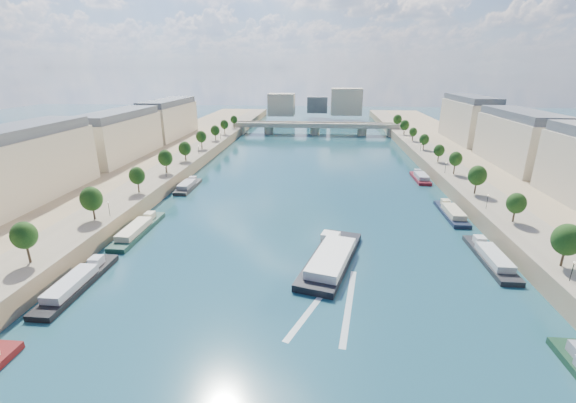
# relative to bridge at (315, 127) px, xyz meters

# --- Properties ---
(ground) EXTENTS (700.00, 700.00, 0.00)m
(ground) POSITION_rel_bridge_xyz_m (0.00, -142.78, -5.08)
(ground) COLOR #0D393D
(ground) RESTS_ON ground
(quay_left) EXTENTS (44.00, 520.00, 5.00)m
(quay_left) POSITION_rel_bridge_xyz_m (-72.00, -142.78, -2.58)
(quay_left) COLOR #9E8460
(quay_left) RESTS_ON ground
(quay_right) EXTENTS (44.00, 520.00, 5.00)m
(quay_right) POSITION_rel_bridge_xyz_m (72.00, -142.78, -2.58)
(quay_right) COLOR #9E8460
(quay_right) RESTS_ON ground
(pave_left) EXTENTS (14.00, 520.00, 0.10)m
(pave_left) POSITION_rel_bridge_xyz_m (-57.00, -142.78, -0.03)
(pave_left) COLOR gray
(pave_left) RESTS_ON quay_left
(pave_right) EXTENTS (14.00, 520.00, 0.10)m
(pave_right) POSITION_rel_bridge_xyz_m (57.00, -142.78, -0.03)
(pave_right) COLOR gray
(pave_right) RESTS_ON quay_right
(trees_left) EXTENTS (4.80, 268.80, 8.26)m
(trees_left) POSITION_rel_bridge_xyz_m (-55.00, -140.78, 5.39)
(trees_left) COLOR #382B1E
(trees_left) RESTS_ON ground
(trees_right) EXTENTS (4.80, 268.80, 8.26)m
(trees_right) POSITION_rel_bridge_xyz_m (55.00, -132.78, 5.39)
(trees_right) COLOR #382B1E
(trees_right) RESTS_ON ground
(lamps_left) EXTENTS (0.36, 200.36, 4.28)m
(lamps_left) POSITION_rel_bridge_xyz_m (-52.50, -152.78, 2.70)
(lamps_left) COLOR black
(lamps_left) RESTS_ON ground
(lamps_right) EXTENTS (0.36, 200.36, 4.28)m
(lamps_right) POSITION_rel_bridge_xyz_m (52.50, -137.78, 2.70)
(lamps_right) COLOR black
(lamps_right) RESTS_ON ground
(buildings_left) EXTENTS (16.00, 226.00, 23.20)m
(buildings_left) POSITION_rel_bridge_xyz_m (-85.00, -130.78, 11.37)
(buildings_left) COLOR #BBAD90
(buildings_left) RESTS_ON ground
(buildings_right) EXTENTS (16.00, 226.00, 23.20)m
(buildings_right) POSITION_rel_bridge_xyz_m (85.00, -130.78, 11.37)
(buildings_right) COLOR #BBAD90
(buildings_right) RESTS_ON ground
(skyline) EXTENTS (79.00, 42.00, 22.00)m
(skyline) POSITION_rel_bridge_xyz_m (3.19, 76.74, 9.57)
(skyline) COLOR #BBAD90
(skyline) RESTS_ON ground
(bridge) EXTENTS (112.00, 12.00, 8.15)m
(bridge) POSITION_rel_bridge_xyz_m (0.00, 0.00, 0.00)
(bridge) COLOR #C1B79E
(bridge) RESTS_ON ground
(tour_barge) EXTENTS (16.55, 31.91, 4.16)m
(tour_barge) POSITION_rel_bridge_xyz_m (7.69, -185.02, -3.87)
(tour_barge) COLOR black
(tour_barge) RESTS_ON ground
(wake) EXTENTS (14.36, 25.90, 0.04)m
(wake) POSITION_rel_bridge_xyz_m (7.69, -201.54, -5.06)
(wake) COLOR silver
(wake) RESTS_ON ground
(moored_barges_left) EXTENTS (5.00, 153.33, 3.60)m
(moored_barges_left) POSITION_rel_bridge_xyz_m (-45.50, -200.94, -4.24)
(moored_barges_left) COLOR #161732
(moored_barges_left) RESTS_ON ground
(moored_barges_right) EXTENTS (5.00, 165.95, 3.60)m
(moored_barges_right) POSITION_rel_bridge_xyz_m (45.50, -186.85, -4.24)
(moored_barges_right) COLOR black
(moored_barges_right) RESTS_ON ground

